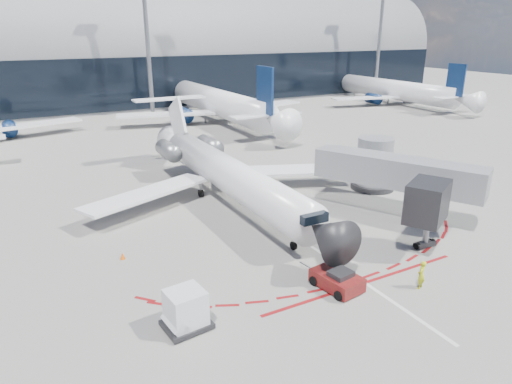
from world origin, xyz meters
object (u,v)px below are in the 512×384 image
pushback_tug (337,280)px  uld_container (186,310)px  ramp_worker (421,275)px  regional_jet (224,171)px

pushback_tug → uld_container: bearing=167.6°
pushback_tug → ramp_worker: (4.19, -2.30, 0.34)m
pushback_tug → ramp_worker: ramp_worker is taller
pushback_tug → regional_jet: bearing=79.8°
regional_jet → pushback_tug: size_ratio=6.60×
regional_jet → uld_container: size_ratio=12.73×
regional_jet → ramp_worker: regional_jet is taller
regional_jet → pushback_tug: 16.50m
regional_jet → uld_container: bearing=-120.6°
regional_jet → ramp_worker: 19.11m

